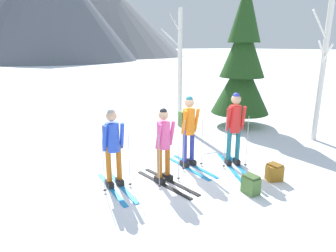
{
  "coord_description": "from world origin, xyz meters",
  "views": [
    {
      "loc": [
        -3.5,
        -5.12,
        2.86
      ],
      "look_at": [
        0.08,
        0.41,
        1.05
      ],
      "focal_mm": 31.64,
      "sensor_mm": 36.0,
      "label": 1
    }
  ],
  "objects_px": {
    "pine_tree_near": "(242,62)",
    "birch_tree_slender": "(180,67)",
    "skier_in_pink": "(164,144)",
    "skier_in_blue": "(113,144)",
    "skier_in_red": "(234,125)",
    "birch_tree_tall": "(322,72)",
    "skier_in_orange": "(188,128)",
    "backpack_on_snow_beside": "(251,185)",
    "backpack_on_snow_front": "(274,172)"
  },
  "relations": [
    {
      "from": "skier_in_red",
      "to": "birch_tree_slender",
      "type": "distance_m",
      "value": 4.02
    },
    {
      "from": "skier_in_pink",
      "to": "birch_tree_tall",
      "type": "xyz_separation_m",
      "value": [
        5.49,
        -0.03,
        1.22
      ]
    },
    {
      "from": "skier_in_red",
      "to": "backpack_on_snow_beside",
      "type": "xyz_separation_m",
      "value": [
        -0.75,
        -1.26,
        -0.83
      ]
    },
    {
      "from": "skier_in_pink",
      "to": "pine_tree_near",
      "type": "bearing_deg",
      "value": 27.39
    },
    {
      "from": "skier_in_pink",
      "to": "skier_in_red",
      "type": "distance_m",
      "value": 1.93
    },
    {
      "from": "skier_in_orange",
      "to": "backpack_on_snow_front",
      "type": "bearing_deg",
      "value": -56.61
    },
    {
      "from": "pine_tree_near",
      "to": "skier_in_orange",
      "type": "bearing_deg",
      "value": -151.86
    },
    {
      "from": "skier_in_orange",
      "to": "birch_tree_slender",
      "type": "bearing_deg",
      "value": 58.3
    },
    {
      "from": "skier_in_pink",
      "to": "pine_tree_near",
      "type": "relative_size",
      "value": 0.35
    },
    {
      "from": "skier_in_blue",
      "to": "backpack_on_snow_front",
      "type": "xyz_separation_m",
      "value": [
        3.03,
        -1.64,
        -0.74
      ]
    },
    {
      "from": "backpack_on_snow_front",
      "to": "backpack_on_snow_beside",
      "type": "bearing_deg",
      "value": -171.69
    },
    {
      "from": "skier_in_pink",
      "to": "birch_tree_slender",
      "type": "distance_m",
      "value": 4.83
    },
    {
      "from": "skier_in_pink",
      "to": "birch_tree_slender",
      "type": "bearing_deg",
      "value": 51.05
    },
    {
      "from": "skier_in_red",
      "to": "backpack_on_snow_beside",
      "type": "bearing_deg",
      "value": -120.69
    },
    {
      "from": "skier_in_blue",
      "to": "pine_tree_near",
      "type": "relative_size",
      "value": 0.33
    },
    {
      "from": "skier_in_blue",
      "to": "backpack_on_snow_beside",
      "type": "bearing_deg",
      "value": -39.43
    },
    {
      "from": "birch_tree_slender",
      "to": "skier_in_orange",
      "type": "bearing_deg",
      "value": -121.7
    },
    {
      "from": "skier_in_pink",
      "to": "pine_tree_near",
      "type": "height_order",
      "value": "pine_tree_near"
    },
    {
      "from": "skier_in_pink",
      "to": "skier_in_red",
      "type": "bearing_deg",
      "value": -3.1
    },
    {
      "from": "skier_in_blue",
      "to": "birch_tree_tall",
      "type": "distance_m",
      "value": 6.58
    },
    {
      "from": "skier_in_blue",
      "to": "pine_tree_near",
      "type": "distance_m",
      "value": 6.33
    },
    {
      "from": "pine_tree_near",
      "to": "backpack_on_snow_front",
      "type": "height_order",
      "value": "pine_tree_near"
    },
    {
      "from": "skier_in_blue",
      "to": "skier_in_red",
      "type": "xyz_separation_m",
      "value": [
        2.9,
        -0.5,
        0.09
      ]
    },
    {
      "from": "skier_in_pink",
      "to": "skier_in_red",
      "type": "height_order",
      "value": "skier_in_red"
    },
    {
      "from": "pine_tree_near",
      "to": "birch_tree_slender",
      "type": "distance_m",
      "value": 2.22
    },
    {
      "from": "skier_in_blue",
      "to": "backpack_on_snow_beside",
      "type": "height_order",
      "value": "skier_in_blue"
    },
    {
      "from": "birch_tree_tall",
      "to": "birch_tree_slender",
      "type": "relative_size",
      "value": 1.0
    },
    {
      "from": "skier_in_blue",
      "to": "skier_in_pink",
      "type": "height_order",
      "value": "skier_in_blue"
    },
    {
      "from": "birch_tree_tall",
      "to": "birch_tree_slender",
      "type": "distance_m",
      "value": 4.47
    },
    {
      "from": "backpack_on_snow_front",
      "to": "skier_in_pink",
      "type": "bearing_deg",
      "value": 149.04
    },
    {
      "from": "birch_tree_tall",
      "to": "backpack_on_snow_beside",
      "type": "bearing_deg",
      "value": -162.82
    },
    {
      "from": "skier_in_blue",
      "to": "skier_in_orange",
      "type": "distance_m",
      "value": 1.93
    },
    {
      "from": "skier_in_orange",
      "to": "skier_in_red",
      "type": "xyz_separation_m",
      "value": [
        0.96,
        -0.54,
        0.04
      ]
    },
    {
      "from": "skier_in_blue",
      "to": "skier_in_orange",
      "type": "bearing_deg",
      "value": 0.96
    },
    {
      "from": "skier_in_blue",
      "to": "birch_tree_tall",
      "type": "xyz_separation_m",
      "value": [
        6.46,
        -0.43,
        1.17
      ]
    },
    {
      "from": "skier_in_blue",
      "to": "skier_in_red",
      "type": "bearing_deg",
      "value": -9.88
    },
    {
      "from": "birch_tree_tall",
      "to": "skier_in_blue",
      "type": "bearing_deg",
      "value": 176.17
    },
    {
      "from": "backpack_on_snow_front",
      "to": "backpack_on_snow_beside",
      "type": "relative_size",
      "value": 1.02
    },
    {
      "from": "backpack_on_snow_front",
      "to": "birch_tree_slender",
      "type": "bearing_deg",
      "value": 79.79
    },
    {
      "from": "skier_in_pink",
      "to": "skier_in_orange",
      "type": "relative_size",
      "value": 1.0
    },
    {
      "from": "birch_tree_tall",
      "to": "skier_in_pink",
      "type": "bearing_deg",
      "value": 179.66
    },
    {
      "from": "skier_in_orange",
      "to": "backpack_on_snow_beside",
      "type": "height_order",
      "value": "skier_in_orange"
    },
    {
      "from": "skier_in_blue",
      "to": "birch_tree_tall",
      "type": "relative_size",
      "value": 0.41
    },
    {
      "from": "skier_in_red",
      "to": "birch_tree_tall",
      "type": "height_order",
      "value": "birch_tree_tall"
    },
    {
      "from": "skier_in_pink",
      "to": "backpack_on_snow_beside",
      "type": "bearing_deg",
      "value": -49.28
    },
    {
      "from": "skier_in_pink",
      "to": "birch_tree_tall",
      "type": "height_order",
      "value": "birch_tree_tall"
    },
    {
      "from": "skier_in_red",
      "to": "birch_tree_tall",
      "type": "distance_m",
      "value": 3.72
    },
    {
      "from": "birch_tree_tall",
      "to": "birch_tree_slender",
      "type": "bearing_deg",
      "value": 124.81
    },
    {
      "from": "skier_in_pink",
      "to": "birch_tree_slender",
      "type": "height_order",
      "value": "birch_tree_slender"
    },
    {
      "from": "skier_in_red",
      "to": "backpack_on_snow_front",
      "type": "relative_size",
      "value": 4.63
    }
  ]
}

